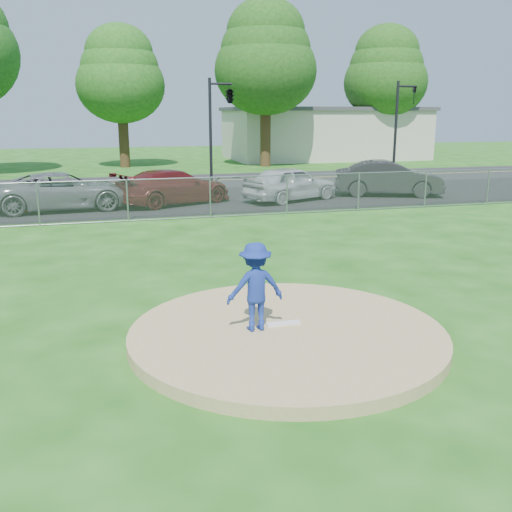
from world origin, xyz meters
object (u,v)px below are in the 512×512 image
at_px(traffic_cone, 26,203).
at_px(parked_car_gray, 64,191).
at_px(tree_far_right, 386,72).
at_px(parked_car_charcoal, 389,178).
at_px(pitcher, 255,287).
at_px(traffic_signal_center, 228,97).
at_px(parked_car_pearl, 291,183).
at_px(parked_car_darkred, 174,187).
at_px(commercial_building, 324,133).
at_px(traffic_signal_right, 400,121).
at_px(tree_center, 120,74).
at_px(tree_right, 266,57).

xyz_separation_m(traffic_cone, parked_car_gray, (1.47, 0.12, 0.39)).
bearing_deg(tree_far_right, parked_car_charcoal, -116.70).
bearing_deg(pitcher, traffic_signal_center, -103.41).
bearing_deg(traffic_signal_center, parked_car_pearl, -79.32).
distance_m(parked_car_darkred, parked_car_pearl, 5.13).
relative_size(tree_far_right, traffic_cone, 15.00).
relative_size(commercial_building, parked_car_darkred, 3.23).
height_order(traffic_signal_right, parked_car_pearl, traffic_signal_right).
bearing_deg(parked_car_charcoal, tree_center, 52.01).
distance_m(parked_car_gray, parked_car_pearl, 9.55).
bearing_deg(tree_far_right, commercial_building, 143.13).
bearing_deg(traffic_signal_right, pitcher, -124.02).
xyz_separation_m(traffic_signal_center, traffic_cone, (-9.74, -6.80, -4.24)).
distance_m(traffic_signal_right, traffic_cone, 21.35).
height_order(tree_far_right, traffic_signal_right, tree_far_right).
relative_size(tree_right, traffic_signal_right, 2.08).
distance_m(tree_right, parked_car_darkred, 19.88).
bearing_deg(parked_car_pearl, tree_far_right, -60.46).
bearing_deg(commercial_building, tree_center, -166.76).
bearing_deg(pitcher, traffic_cone, -72.60).
bearing_deg(tree_right, parked_car_charcoal, -85.81).
bearing_deg(pitcher, parked_car_gray, -77.84).
xyz_separation_m(commercial_building, pitcher, (-16.53, -37.87, -1.20)).
xyz_separation_m(tree_center, traffic_cone, (-4.77, -18.80, -6.10)).
height_order(parked_car_darkred, parked_car_pearl, parked_car_pearl).
distance_m(commercial_building, parked_car_pearl, 25.22).
relative_size(commercial_building, pitcher, 10.86).
distance_m(traffic_cone, parked_car_pearl, 11.03).
bearing_deg(traffic_signal_right, traffic_cone, -161.22).
relative_size(commercial_building, traffic_cone, 22.91).
xyz_separation_m(commercial_building, parked_car_darkred, (-15.87, -22.40, -1.41)).
xyz_separation_m(tree_center, tree_far_right, (21.00, 1.00, 0.59)).
relative_size(tree_center, traffic_cone, 13.75).
xyz_separation_m(tree_right, traffic_cone, (-14.77, -16.80, -7.28)).
bearing_deg(parked_car_pearl, traffic_signal_center, -13.04).
bearing_deg(parked_car_darkred, commercial_building, -59.21).
bearing_deg(pitcher, tree_right, -108.43).
xyz_separation_m(tree_center, parked_car_gray, (-3.30, -18.69, -5.71)).
bearing_deg(tree_right, traffic_cone, -131.32).
relative_size(tree_right, tree_far_right, 1.08).
bearing_deg(parked_car_gray, traffic_cone, 89.22).
height_order(tree_right, parked_car_gray, tree_right).
height_order(traffic_signal_right, traffic_cone, traffic_signal_right).
height_order(tree_center, parked_car_gray, tree_center).
bearing_deg(tree_center, traffic_signal_center, -67.51).
bearing_deg(traffic_signal_right, parked_car_pearl, -143.02).
bearing_deg(tree_center, tree_far_right, 2.73).
xyz_separation_m(tree_far_right, traffic_signal_right, (-5.76, -13.00, -3.70)).
bearing_deg(parked_car_darkred, tree_center, -20.37).
bearing_deg(parked_car_darkred, pitcher, 153.67).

